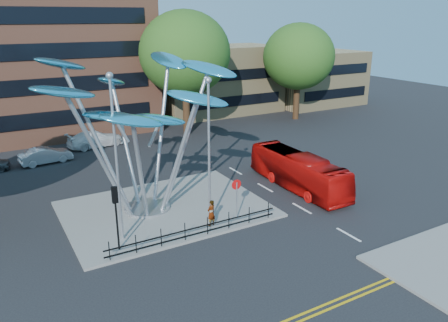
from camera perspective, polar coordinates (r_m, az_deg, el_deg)
ground at (r=23.04m, az=0.60°, el=-11.36°), size 120.00×120.00×0.00m
traffic_island at (r=27.43m, az=-7.62°, el=-6.24°), size 12.00×9.00×0.15m
double_yellow_near at (r=18.98m, az=10.35°, el=-19.01°), size 40.00×0.12×0.01m
double_yellow_far at (r=18.80m, az=10.96°, el=-19.46°), size 40.00×0.12×0.01m
low_building_near at (r=54.50m, az=-0.87°, el=10.57°), size 15.00×8.00×8.00m
low_building_far at (r=61.00m, az=11.86°, el=10.56°), size 12.00×8.00×7.00m
tree_right at (r=43.36m, az=-5.14°, el=13.85°), size 8.80×8.80×12.11m
tree_far at (r=50.91m, az=9.72°, el=13.28°), size 8.00×8.00×10.81m
leaf_sculpture at (r=25.65m, az=-11.08°, el=7.81°), size 12.72×9.54×9.51m
street_lamp_left at (r=22.33m, az=-14.03°, el=2.04°), size 0.36×0.36×8.80m
street_lamp_right at (r=23.73m, az=-1.99°, el=2.89°), size 0.36×0.36×8.30m
traffic_light_island at (r=22.22m, az=-13.99°, el=-5.58°), size 0.28×0.18×3.42m
no_entry_sign_island at (r=25.11m, az=1.64°, el=-4.14°), size 0.60×0.10×2.45m
pedestrian_railing_front at (r=23.68m, az=-3.62°, el=-9.01°), size 10.00×0.06×1.00m
red_bus at (r=30.60m, az=9.64°, el=-1.30°), size 2.33×9.04×2.50m
pedestrian at (r=24.70m, az=-1.68°, el=-6.80°), size 0.66×0.54×1.55m
parked_car_mid at (r=38.33m, az=-22.28°, el=0.68°), size 4.22×1.95×1.34m
parked_car_right at (r=41.73m, az=-16.43°, el=2.79°), size 5.27×2.67×1.47m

